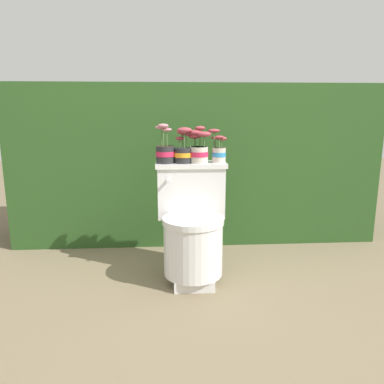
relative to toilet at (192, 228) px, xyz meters
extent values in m
plane|color=#75664C|center=(0.08, -0.04, -0.34)|extent=(12.00, 12.00, 0.00)
cube|color=#284C1E|center=(0.08, 0.96, 0.30)|extent=(2.93, 0.76, 1.28)
cube|color=silver|center=(0.00, -0.07, -0.31)|extent=(0.25, 0.29, 0.07)
cylinder|color=silver|center=(0.00, -0.07, -0.11)|extent=(0.37, 0.37, 0.33)
cylinder|color=silver|center=(0.00, -0.07, 0.07)|extent=(0.38, 0.38, 0.04)
cube|color=silver|center=(0.00, 0.14, 0.20)|extent=(0.43, 0.17, 0.34)
cube|color=silver|center=(0.00, 0.14, 0.39)|extent=(0.46, 0.19, 0.03)
cylinder|color=silver|center=(-0.15, 0.03, 0.30)|extent=(0.02, 0.05, 0.02)
cylinder|color=#262628|center=(-0.16, 0.13, 0.45)|extent=(0.12, 0.12, 0.11)
cylinder|color=#D1234C|center=(-0.16, 0.13, 0.46)|extent=(0.12, 0.12, 0.03)
cylinder|color=#332319|center=(-0.16, 0.13, 0.50)|extent=(0.11, 0.11, 0.01)
cylinder|color=#4C753D|center=(-0.15, 0.11, 0.56)|extent=(0.01, 0.01, 0.10)
ellipsoid|color=#B26B75|center=(-0.15, 0.11, 0.61)|extent=(0.07, 0.05, 0.02)
cylinder|color=#4C753D|center=(-0.19, 0.13, 0.56)|extent=(0.01, 0.01, 0.11)
ellipsoid|color=#B26B75|center=(-0.19, 0.13, 0.63)|extent=(0.08, 0.06, 0.03)
cylinder|color=#4C753D|center=(-0.18, 0.10, 0.57)|extent=(0.01, 0.01, 0.12)
ellipsoid|color=#B26B75|center=(-0.18, 0.10, 0.64)|extent=(0.07, 0.05, 0.03)
cylinder|color=#262628|center=(-0.05, 0.13, 0.45)|extent=(0.12, 0.12, 0.10)
cylinder|color=orange|center=(-0.05, 0.13, 0.45)|extent=(0.12, 0.12, 0.03)
cylinder|color=#332319|center=(-0.05, 0.13, 0.49)|extent=(0.11, 0.11, 0.01)
cylinder|color=#4C753D|center=(-0.03, 0.14, 0.54)|extent=(0.01, 0.01, 0.08)
ellipsoid|color=#93333D|center=(-0.03, 0.14, 0.59)|extent=(0.08, 0.05, 0.03)
cylinder|color=#4C753D|center=(-0.05, 0.14, 0.54)|extent=(0.01, 0.01, 0.09)
ellipsoid|color=#93333D|center=(-0.05, 0.14, 0.59)|extent=(0.08, 0.05, 0.02)
cylinder|color=#4C753D|center=(-0.07, 0.13, 0.52)|extent=(0.01, 0.01, 0.05)
ellipsoid|color=#93333D|center=(-0.07, 0.13, 0.56)|extent=(0.06, 0.04, 0.02)
cylinder|color=#4C753D|center=(-0.04, 0.10, 0.55)|extent=(0.01, 0.01, 0.10)
ellipsoid|color=#93333D|center=(-0.04, 0.10, 0.61)|extent=(0.10, 0.07, 0.04)
cylinder|color=beige|center=(0.05, 0.12, 0.45)|extent=(0.12, 0.12, 0.10)
cylinder|color=#D1234C|center=(0.05, 0.12, 0.46)|extent=(0.12, 0.12, 0.03)
cylinder|color=#332319|center=(0.05, 0.12, 0.50)|extent=(0.11, 0.11, 0.01)
cylinder|color=#4C753D|center=(0.08, 0.10, 0.54)|extent=(0.01, 0.01, 0.07)
ellipsoid|color=#93333D|center=(0.08, 0.10, 0.58)|extent=(0.09, 0.06, 0.04)
cylinder|color=#4C753D|center=(0.02, 0.14, 0.53)|extent=(0.01, 0.01, 0.06)
ellipsoid|color=#93333D|center=(0.02, 0.14, 0.57)|extent=(0.08, 0.06, 0.04)
cylinder|color=#4C753D|center=(0.06, 0.13, 0.56)|extent=(0.01, 0.01, 0.11)
ellipsoid|color=#93333D|center=(0.06, 0.13, 0.62)|extent=(0.07, 0.05, 0.03)
cylinder|color=#4C753D|center=(0.03, 0.13, 0.54)|extent=(0.01, 0.01, 0.08)
ellipsoid|color=#93333D|center=(0.03, 0.13, 0.59)|extent=(0.09, 0.06, 0.04)
cylinder|color=beige|center=(0.18, 0.13, 0.45)|extent=(0.09, 0.09, 0.10)
cylinder|color=#2D84BC|center=(0.18, 0.13, 0.45)|extent=(0.09, 0.09, 0.03)
cylinder|color=#332319|center=(0.18, 0.13, 0.49)|extent=(0.08, 0.08, 0.01)
cylinder|color=#4C753D|center=(0.18, 0.10, 0.53)|extent=(0.01, 0.01, 0.07)
ellipsoid|color=#93333D|center=(0.18, 0.10, 0.57)|extent=(0.06, 0.04, 0.02)
cylinder|color=#4C753D|center=(0.15, 0.13, 0.55)|extent=(0.01, 0.01, 0.10)
ellipsoid|color=#93333D|center=(0.15, 0.13, 0.60)|extent=(0.08, 0.05, 0.02)
cylinder|color=#4C753D|center=(0.20, 0.13, 0.52)|extent=(0.01, 0.01, 0.05)
ellipsoid|color=#93333D|center=(0.20, 0.13, 0.56)|extent=(0.07, 0.05, 0.03)
cylinder|color=#4C753D|center=(0.16, 0.15, 0.52)|extent=(0.01, 0.01, 0.06)
ellipsoid|color=#93333D|center=(0.16, 0.15, 0.56)|extent=(0.06, 0.04, 0.02)
camera|label=1|loc=(-0.15, -2.27, 0.73)|focal=35.00mm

